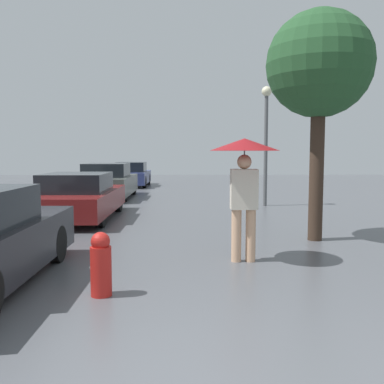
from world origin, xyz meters
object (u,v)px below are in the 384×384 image
tree (319,67)px  street_lamp (266,128)px  parked_car_third (108,182)px  parked_car_farthest (132,175)px  fire_hydrant (101,264)px  parked_car_second (79,197)px  pedestrian (244,165)px

tree → street_lamp: tree is taller
parked_car_third → parked_car_farthest: bearing=87.7°
street_lamp → parked_car_farthest: bearing=123.0°
parked_car_third → fire_hydrant: parked_car_third is taller
parked_car_farthest → tree: size_ratio=0.87×
parked_car_farthest → fire_hydrant: (1.70, -16.95, -0.18)m
parked_car_second → parked_car_third: size_ratio=1.02×
parked_car_farthest → fire_hydrant: 17.03m
street_lamp → parked_car_third: bearing=156.0°
street_lamp → fire_hydrant: street_lamp is taller
parked_car_third → tree: (5.53, -7.96, 2.77)m
pedestrian → street_lamp: size_ratio=0.51×
parked_car_farthest → pedestrian: bearing=-76.6°
parked_car_third → street_lamp: 6.39m
tree → fire_hydrant: tree is taller
tree → fire_hydrant: size_ratio=5.67×
parked_car_third → fire_hydrant: size_ratio=5.28×
parked_car_second → parked_car_farthest: size_ratio=1.09×
pedestrian → tree: 2.97m
parked_car_second → parked_car_third: parked_car_third is taller
street_lamp → pedestrian: bearing=-103.3°
parked_car_third → fire_hydrant: 11.38m
parked_car_farthest → street_lamp: 9.99m
parked_car_third → fire_hydrant: (1.92, -11.21, -0.22)m
parked_car_third → parked_car_farthest: 5.74m
parked_car_farthest → tree: tree is taller
parked_car_second → fire_hydrant: parked_car_second is taller
pedestrian → parked_car_farthest: (-3.65, 15.34, -0.98)m
tree → fire_hydrant: (-3.61, -3.25, -2.99)m
parked_car_second → parked_car_farthest: (0.06, 10.89, 0.00)m
pedestrian → parked_car_second: bearing=129.8°
pedestrian → tree: bearing=44.9°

